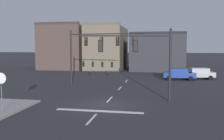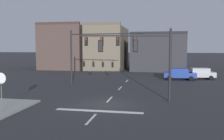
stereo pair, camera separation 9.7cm
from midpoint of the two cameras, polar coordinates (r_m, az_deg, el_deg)
The scene contains 9 objects.
ground_plane at distance 19.56m, azimuth -1.83°, elevation -8.12°, with size 400.00×400.00×0.00m, color #2B2B30.
stop_bar_paint at distance 17.67m, azimuth -3.23°, elevation -9.58°, with size 6.40×0.50×0.01m, color silver.
lane_centreline at distance 21.47m, azimuth -0.68°, elevation -6.90°, with size 0.16×26.40×0.01m.
signal_mast_near_side at distance 20.47m, azimuth 6.98°, elevation 4.11°, with size 7.60×1.20×6.14m.
signal_mast_far_side at distance 28.48m, azimuth -3.93°, elevation 5.69°, with size 8.88×0.81×6.61m.
stop_sign at distance 18.28m, azimuth -24.71°, elevation -2.72°, with size 0.76×0.64×2.83m.
car_lot_nearside at distance 35.54m, azimuth 15.38°, elevation -0.85°, with size 4.46×1.93×1.61m.
car_lot_middle at distance 37.01m, azimuth 19.57°, elevation -0.73°, with size 4.61×2.36×1.61m.
building_row at distance 51.83m, azimuth -1.08°, elevation 4.86°, with size 29.10×12.86×9.51m.
Camera 1 is at (4.01, -18.60, 4.53)m, focal length 38.95 mm.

